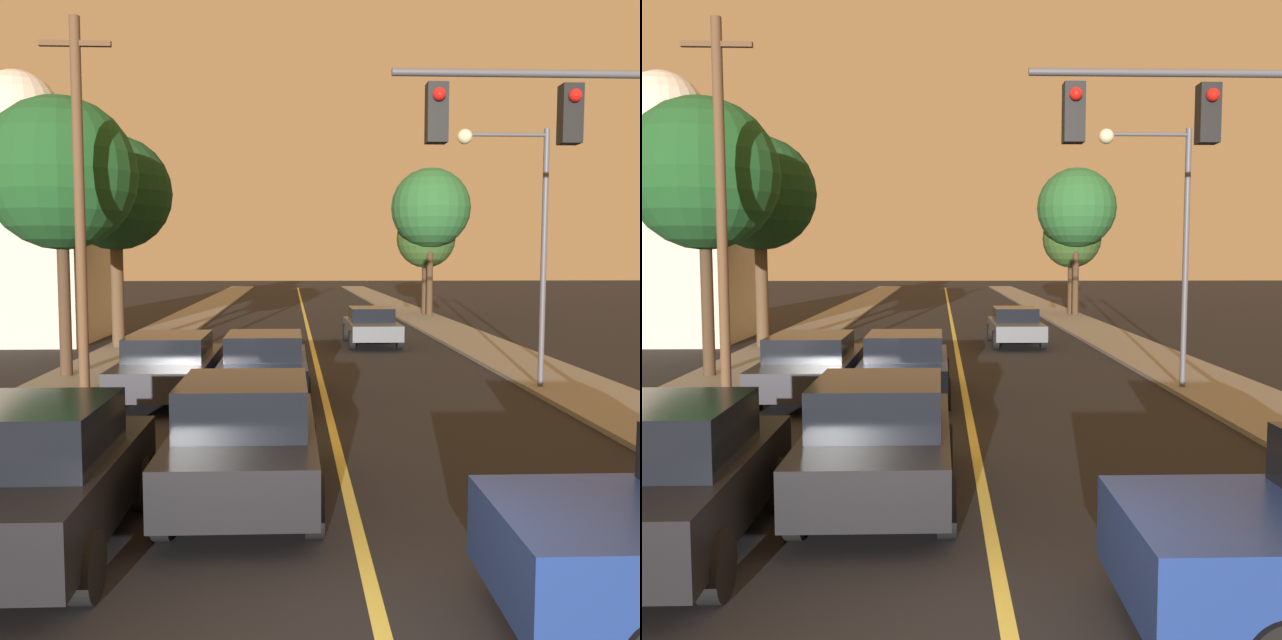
% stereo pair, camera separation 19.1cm
% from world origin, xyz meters
% --- Properties ---
extents(road_surface, '(9.99, 80.00, 0.01)m').
position_xyz_m(road_surface, '(0.00, 36.00, 0.01)').
color(road_surface, black).
rests_on(road_surface, ground).
extents(sidewalk_left, '(2.50, 80.00, 0.12)m').
position_xyz_m(sidewalk_left, '(-6.24, 36.00, 0.06)').
color(sidewalk_left, gray).
rests_on(sidewalk_left, ground).
extents(sidewalk_right, '(2.50, 80.00, 0.12)m').
position_xyz_m(sidewalk_right, '(6.24, 36.00, 0.06)').
color(sidewalk_right, gray).
rests_on(sidewalk_right, ground).
extents(car_near_lane_front, '(1.98, 4.25, 1.67)m').
position_xyz_m(car_near_lane_front, '(-1.40, 4.08, 0.85)').
color(car_near_lane_front, black).
rests_on(car_near_lane_front, ground).
extents(car_near_lane_second, '(2.06, 4.56, 1.54)m').
position_xyz_m(car_near_lane_second, '(-1.40, 11.17, 0.80)').
color(car_near_lane_second, navy).
rests_on(car_near_lane_second, ground).
extents(car_outer_lane_front, '(1.97, 4.02, 1.70)m').
position_xyz_m(car_outer_lane_front, '(-3.59, 2.51, 0.85)').
color(car_outer_lane_front, black).
rests_on(car_outer_lane_front, ground).
extents(car_outer_lane_second, '(2.10, 5.09, 1.50)m').
position_xyz_m(car_outer_lane_second, '(-3.59, 11.35, 0.78)').
color(car_outer_lane_second, black).
rests_on(car_outer_lane_second, ground).
extents(car_far_oncoming, '(1.93, 4.42, 1.41)m').
position_xyz_m(car_far_oncoming, '(2.25, 21.35, 0.74)').
color(car_far_oncoming, '#474C51').
rests_on(car_far_oncoming, ground).
extents(traffic_signal_mast, '(4.72, 0.42, 6.21)m').
position_xyz_m(traffic_signal_mast, '(3.89, 5.78, 4.55)').
color(traffic_signal_mast, '#47474C').
rests_on(traffic_signal_mast, ground).
extents(streetlamp_right, '(2.23, 0.36, 6.22)m').
position_xyz_m(streetlamp_right, '(4.76, 11.79, 4.22)').
color(streetlamp_right, '#47474C').
rests_on(streetlamp_right, ground).
extents(utility_pole_left, '(1.60, 0.24, 8.53)m').
position_xyz_m(utility_pole_left, '(-5.59, 11.33, 4.55)').
color(utility_pole_left, '#513823').
rests_on(utility_pole_left, ground).
extents(tree_left_near, '(4.00, 4.00, 7.35)m').
position_xyz_m(tree_left_near, '(-6.81, 13.91, 5.45)').
color(tree_left_near, '#3D2B1C').
rests_on(tree_left_near, ground).
extents(tree_left_far, '(3.99, 3.99, 7.41)m').
position_xyz_m(tree_left_far, '(-6.93, 20.23, 5.50)').
color(tree_left_far, '#4C3823').
rests_on(tree_left_far, ground).
extents(tree_right_near, '(3.35, 3.35, 5.96)m').
position_xyz_m(tree_right_near, '(6.91, 35.21, 4.37)').
color(tree_right_near, '#3D2B1C').
rests_on(tree_right_near, ground).
extents(tree_right_far, '(4.35, 4.35, 8.09)m').
position_xyz_m(tree_right_far, '(6.90, 33.89, 6.00)').
color(tree_right_far, '#3D2B1C').
rests_on(tree_right_far, ground).
extents(domed_building_left, '(5.78, 5.78, 10.50)m').
position_xyz_m(domed_building_left, '(-11.38, 23.35, 4.56)').
color(domed_building_left, '#BCB29E').
rests_on(domed_building_left, ground).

